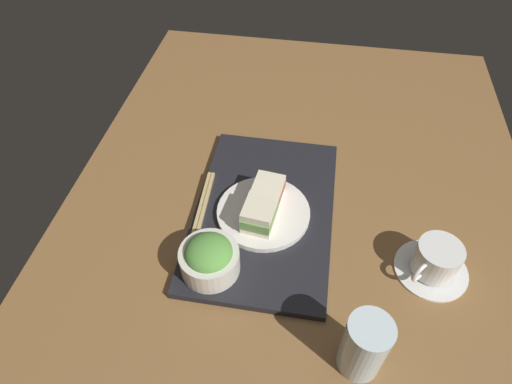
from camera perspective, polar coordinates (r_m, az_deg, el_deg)
name	(u,v)px	position (r cm, az deg, el deg)	size (l,w,h in cm)	color
ground_plane	(297,213)	(94.11, 5.39, -2.80)	(140.00, 100.00, 3.00)	brown
serving_tray	(264,212)	(90.97, 1.07, -2.63)	(44.22, 28.21, 1.60)	black
sandwich_plate	(263,212)	(89.05, 0.98, -2.70)	(19.04, 19.04, 1.23)	white
sandwich_near	(268,191)	(89.06, 1.56, 0.10)	(7.92, 6.72, 4.46)	#EFE5C1
sandwich_far	(259,215)	(84.40, 0.42, -2.99)	(7.91, 6.71, 5.39)	#EFE5C1
salad_bowl	(209,258)	(79.52, -6.13, -8.55)	(10.95, 10.95, 7.47)	silver
chopsticks_pair	(203,206)	(91.14, -6.99, -1.85)	(19.22, 2.33, 0.70)	tan
coffee_cup	(435,261)	(87.38, 22.42, -8.36)	(13.68, 13.68, 7.13)	white
drinking_glass	(364,346)	(72.13, 14.01, -18.96)	(7.04, 7.04, 12.40)	silver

